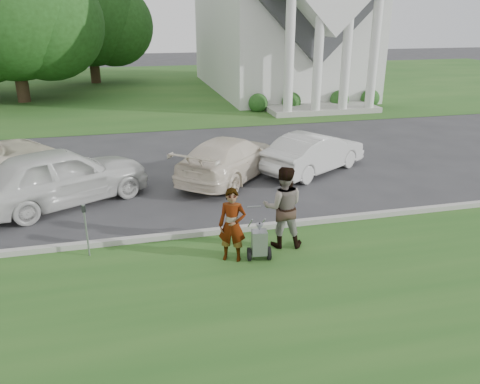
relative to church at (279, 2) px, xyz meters
name	(u,v)px	position (x,y,z in m)	size (l,w,h in m)	color
ground	(214,245)	(-9.00, -23.11, -5.94)	(120.00, 120.00, 0.00)	#333335
grass_strip	(245,318)	(-9.00, -26.11, -5.93)	(80.00, 7.00, 0.01)	#23511C
church_lawn	(149,86)	(-9.00, 3.89, -5.93)	(80.00, 30.00, 0.01)	#23511C
curb	(210,232)	(-9.00, -22.56, -5.86)	(80.00, 0.18, 0.15)	#9E9E93
church	(279,2)	(0.00, 0.00, 0.00)	(9.19, 19.00, 24.10)	white
tree_left	(10,15)	(-17.01, -1.13, -0.83)	(10.63, 8.40, 9.71)	#332316
tree_back	(89,20)	(-13.01, 6.87, -1.21)	(9.61, 7.60, 8.89)	#332316
striping_cart	(259,243)	(-8.15, -24.07, -5.53)	(0.56, 1.07, 0.96)	black
person_left	(232,226)	(-8.73, -23.93, -5.10)	(0.61, 0.40, 1.68)	#999999
person_right	(283,208)	(-7.43, -23.53, -4.96)	(0.95, 0.74, 1.96)	#999999
parking_meter_near	(86,224)	(-11.88, -23.00, -5.13)	(0.09, 0.08, 1.28)	gray
car_b	(61,176)	(-12.76, -19.49, -5.10)	(1.98, 4.92, 1.68)	silver
car_c	(230,158)	(-7.55, -18.40, -5.24)	(1.95, 4.79, 1.39)	#F1E3CC
car_d	(315,152)	(-4.55, -18.40, -5.25)	(1.45, 4.16, 1.37)	silver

